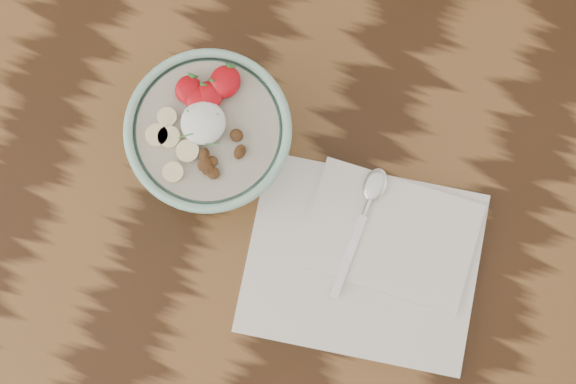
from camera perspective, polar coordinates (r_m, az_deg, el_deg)
table at (r=114.18cm, az=-6.73°, el=0.62°), size 160.00×90.00×75.00cm
breakfast_bowl at (r=98.66cm, az=-5.52°, el=3.95°), size 19.88×19.88×13.21cm
napkin at (r=102.68cm, az=5.72°, el=-4.63°), size 31.89×27.12×1.78cm
spoon at (r=101.94cm, az=5.75°, el=-0.75°), size 3.09×17.60×0.92cm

